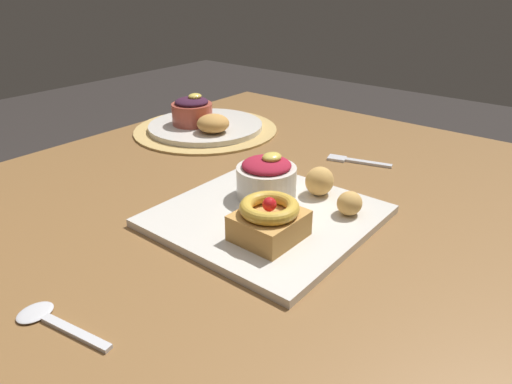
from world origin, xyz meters
The scene contains 12 objects.
dining_table centered at (0.00, 0.00, 0.63)m, with size 1.29×0.92×0.73m.
woven_placemat centered at (0.28, 0.29, 0.73)m, with size 0.33×0.33×0.01m, color tan.
front_plate centered at (0.04, -0.09, 0.74)m, with size 0.29×0.29×0.01m, color silver.
cake_slice centered at (-0.02, -0.13, 0.77)m, with size 0.09×0.08×0.06m.
berry_ramekin centered at (0.08, -0.05, 0.77)m, with size 0.10×0.10×0.07m.
fritter_front centered at (0.11, -0.19, 0.76)m, with size 0.04×0.04×0.04m, color tan.
fritter_middle centered at (0.14, -0.12, 0.77)m, with size 0.05×0.04×0.05m, color tan.
back_plate centered at (0.28, 0.29, 0.74)m, with size 0.27×0.27×0.01m, color silver.
back_ramekin centered at (0.27, 0.31, 0.78)m, with size 0.09×0.09×0.07m.
back_pastry centered at (0.25, 0.23, 0.77)m, with size 0.07×0.07×0.04m, color #C68E47.
fork centered at (0.33, -0.08, 0.73)m, with size 0.05×0.13×0.00m.
spoon centered at (-0.29, -0.05, 0.73)m, with size 0.04×0.13×0.00m.
Camera 1 is at (-0.44, -0.46, 1.07)m, focal length 32.13 mm.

